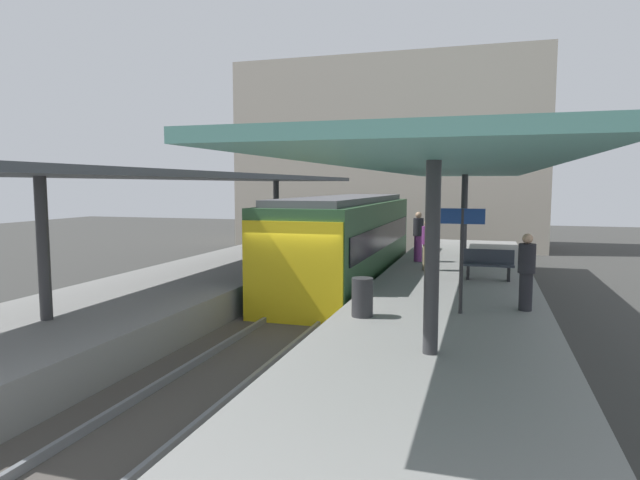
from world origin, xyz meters
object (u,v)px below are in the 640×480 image
Objects in this scene: commuter_train at (345,243)px; passenger_far_end at (526,271)px; platform_bench at (488,264)px; passenger_mid_platform at (418,236)px; litter_bin at (362,297)px; passenger_near_bench at (427,244)px; platform_sign at (462,237)px.

commuter_train is 7.85m from passenger_far_end.
commuter_train reaches higher than platform_bench.
passenger_mid_platform is (2.33, 1.32, 0.18)m from commuter_train.
passenger_far_end is at bearing -65.77° from passenger_mid_platform.
commuter_train is 7.53m from litter_bin.
litter_bin is 6.61m from passenger_near_bench.
passenger_near_bench is 5.65m from passenger_far_end.
passenger_mid_platform is (-0.52, 1.95, 0.08)m from passenger_near_bench.
platform_bench is 1.75× the size of litter_bin.
passenger_mid_platform is at bearing 114.23° from passenger_far_end.
platform_bench is 0.87× the size of passenger_near_bench.
platform_sign is 1.68m from passenger_far_end.
platform_bench is 3.87m from passenger_far_end.
passenger_far_end is at bearing -62.46° from passenger_near_bench.
platform_bench is (4.70, -1.87, -0.26)m from commuter_train.
passenger_mid_platform is 1.05× the size of passenger_far_end.
commuter_train is at bearing 134.08° from passenger_far_end.
passenger_mid_platform is at bearing 126.66° from platform_bench.
commuter_train is 6.63× the size of passenger_near_bench.
platform_sign reaches higher than litter_bin.
platform_sign is 1.26× the size of passenger_mid_platform.
commuter_train is 5.06m from platform_bench.
litter_bin is (-1.92, -0.87, -1.22)m from platform_sign.
platform_sign is at bearing -97.22° from platform_bench.
passenger_near_bench is at bearing 117.54° from passenger_far_end.
litter_bin is (2.21, -7.19, -0.33)m from commuter_train.
passenger_far_end reaches higher than passenger_near_bench.
passenger_mid_platform is at bearing 89.22° from litter_bin.
platform_bench is 0.80× the size of passenger_mid_platform.
passenger_far_end reaches higher than litter_bin.
platform_bench is 0.84× the size of passenger_far_end.
passenger_far_end is at bearing 27.36° from platform_sign.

